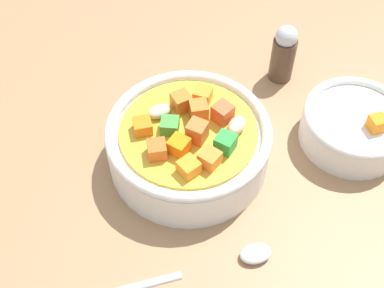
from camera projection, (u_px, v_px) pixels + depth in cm
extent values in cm
cube|color=#9E754F|center=(192.00, 165.00, 55.08)|extent=(140.00, 140.00, 2.00)
cylinder|color=white|center=(192.00, 147.00, 52.49)|extent=(16.67, 16.67, 4.60)
torus|color=white|center=(192.00, 131.00, 50.43)|extent=(16.74, 16.74, 1.07)
cylinder|color=gold|center=(192.00, 131.00, 50.53)|extent=(13.88, 13.88, 0.40)
cube|color=green|center=(229.00, 143.00, 48.27)|extent=(2.41, 2.41, 1.71)
cube|color=orange|center=(183.00, 146.00, 48.15)|extent=(2.43, 2.43, 1.57)
ellipsoid|color=beige|center=(163.00, 111.00, 51.15)|extent=(2.92, 2.63, 1.15)
cube|color=#E85B2E|center=(226.00, 113.00, 50.53)|extent=(2.48, 2.48, 1.89)
cube|color=orange|center=(146.00, 128.00, 49.67)|extent=(2.11, 2.11, 1.35)
cube|color=orange|center=(185.00, 102.00, 51.49)|extent=(2.38, 2.38, 1.84)
cube|color=orange|center=(206.00, 95.00, 52.41)|extent=(2.23, 2.23, 1.38)
cube|color=orange|center=(214.00, 159.00, 47.24)|extent=(2.47, 2.47, 1.52)
cube|color=orange|center=(192.00, 167.00, 46.74)|extent=(2.47, 2.47, 1.36)
cube|color=orange|center=(202.00, 111.00, 50.63)|extent=(2.03, 2.03, 1.98)
ellipsoid|color=beige|center=(240.00, 128.00, 49.70)|extent=(2.61, 2.92, 1.30)
cube|color=orange|center=(161.00, 150.00, 47.88)|extent=(2.02, 2.02, 1.54)
cube|color=orange|center=(201.00, 131.00, 48.89)|extent=(2.37, 2.37, 2.10)
cube|color=green|center=(173.00, 126.00, 49.74)|extent=(1.94, 1.94, 1.39)
ellipsoid|color=silver|center=(259.00, 253.00, 46.96)|extent=(3.44, 2.77, 1.09)
cylinder|color=white|center=(357.00, 128.00, 54.72)|extent=(11.26, 11.26, 3.57)
torus|color=white|center=(361.00, 116.00, 53.14)|extent=(11.37, 11.37, 0.90)
cube|color=orange|center=(380.00, 123.00, 51.78)|extent=(1.95, 1.95, 1.57)
cylinder|color=#4C3828|center=(285.00, 59.00, 60.02)|extent=(2.86, 2.86, 5.56)
sphere|color=silver|center=(290.00, 36.00, 57.33)|extent=(2.57, 2.57, 2.57)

